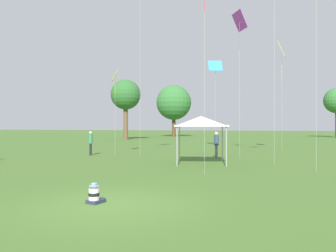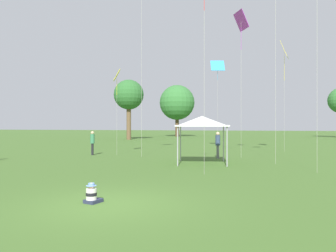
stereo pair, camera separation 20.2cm
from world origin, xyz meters
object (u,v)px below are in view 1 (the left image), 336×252
object	(u,v)px
person_standing_2	(91,141)
distant_tree_0	(174,103)
canopy_tent	(201,122)
kite_6	(215,67)
seated_toddler	(94,195)
kite_5	(240,23)
kite_2	(282,52)
person_standing_1	(216,142)
distant_tree_1	(126,95)
kite_8	(115,77)

from	to	relation	value
person_standing_2	distant_tree_0	bearing A→B (deg)	-80.45
canopy_tent	kite_6	size ratio (longest dim) A/B	0.40
seated_toddler	kite_5	world-z (taller)	kite_5
person_standing_2	distant_tree_0	xyz separation A→B (m)	(-4.95, 43.58, 5.94)
seated_toddler	kite_6	xyz separation A→B (m)	(0.38, 23.30, 7.68)
person_standing_2	kite_5	xyz separation A→B (m)	(10.91, 0.81, 8.13)
kite_2	kite_6	world-z (taller)	kite_2
seated_toddler	person_standing_1	bearing A→B (deg)	96.56
person_standing_2	distant_tree_1	size ratio (longest dim) A/B	0.19
kite_5	kite_8	distance (m)	9.75
seated_toddler	distant_tree_0	bearing A→B (deg)	115.99
kite_6	distant_tree_0	world-z (taller)	distant_tree_0
kite_2	canopy_tent	bearing A→B (deg)	-152.04
person_standing_2	kite_2	size ratio (longest dim) A/B	0.19
person_standing_1	kite_5	xyz separation A→B (m)	(1.50, 0.64, 8.14)
kite_5	kite_6	xyz separation A→B (m)	(-2.81, 8.80, -1.31)
person_standing_2	kite_8	xyz separation A→B (m)	(1.75, 0.54, 4.79)
canopy_tent	kite_2	xyz separation A→B (m)	(5.13, 10.78, 6.11)
kite_8	distant_tree_1	world-z (taller)	distant_tree_1
kite_2	kite_8	xyz separation A→B (m)	(-12.31, -7.09, -2.69)
kite_6	distant_tree_1	xyz separation A→B (m)	(-16.59, 17.01, -0.79)
distant_tree_0	distant_tree_1	size ratio (longest dim) A/B	1.11
kite_8	distant_tree_0	xyz separation A→B (m)	(-6.70, 43.04, 1.15)
person_standing_2	seated_toddler	bearing A→B (deg)	122.48
kite_5	distant_tree_0	size ratio (longest dim) A/B	0.94
seated_toddler	person_standing_1	distance (m)	13.98
seated_toddler	distant_tree_0	size ratio (longest dim) A/B	0.05
kite_6	distant_tree_1	distance (m)	23.78
distant_tree_1	person_standing_1	bearing A→B (deg)	-55.91
canopy_tent	distant_tree_0	bearing A→B (deg)	106.55
person_standing_1	distant_tree_0	world-z (taller)	distant_tree_0
kite_6	kite_8	xyz separation A→B (m)	(-6.34, -9.07, -2.03)
distant_tree_1	canopy_tent	bearing A→B (deg)	-59.65
seated_toddler	kite_2	distance (m)	23.75
person_standing_2	kite_6	world-z (taller)	kite_6
seated_toddler	distant_tree_0	xyz separation A→B (m)	(-12.66, 57.26, 6.80)
person_standing_2	distant_tree_1	world-z (taller)	distant_tree_1
kite_5	distant_tree_0	distance (m)	45.66
kite_5	distant_tree_0	world-z (taller)	distant_tree_0
seated_toddler	distant_tree_1	world-z (taller)	distant_tree_1
canopy_tent	kite_2	distance (m)	13.41
person_standing_2	kite_5	world-z (taller)	kite_5
kite_8	person_standing_1	bearing A→B (deg)	105.78
seated_toddler	kite_8	bearing A→B (deg)	126.25
kite_2	distant_tree_0	distance (m)	40.70
canopy_tent	kite_8	distance (m)	8.77
person_standing_2	kite_5	distance (m)	13.63
kite_2	distant_tree_0	xyz separation A→B (m)	(-19.02, 35.95, -1.53)
person_standing_1	kite_2	world-z (taller)	kite_2
kite_5	distant_tree_1	xyz separation A→B (m)	(-19.40, 25.81, -2.11)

